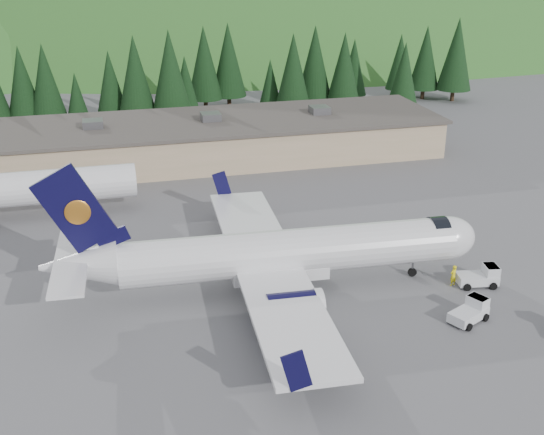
{
  "coord_description": "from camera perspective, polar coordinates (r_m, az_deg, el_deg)",
  "views": [
    {
      "loc": [
        -14.19,
        -48.68,
        27.1
      ],
      "look_at": [
        0.0,
        6.0,
        4.0
      ],
      "focal_mm": 45.0,
      "sensor_mm": 36.0,
      "label": 1
    }
  ],
  "objects": [
    {
      "name": "ground",
      "position": [
        57.5,
        1.51,
        -5.89
      ],
      "size": [
        600.0,
        600.0,
        0.0
      ],
      "primitive_type": "plane",
      "color": "#59595E"
    },
    {
      "name": "ramp_worker",
      "position": [
        59.45,
        14.93,
        -4.7
      ],
      "size": [
        0.79,
        0.65,
        1.85
      ],
      "primitive_type": "imported",
      "rotation": [
        0.0,
        0.0,
        3.5
      ],
      "color": "yellow",
      "rests_on": "ground"
    },
    {
      "name": "baggage_tug_b",
      "position": [
        60.19,
        17.07,
        -4.74
      ],
      "size": [
        3.58,
        2.48,
        1.79
      ],
      "rotation": [
        0.0,
        0.0,
        -0.17
      ],
      "color": "silver",
      "rests_on": "ground"
    },
    {
      "name": "airliner",
      "position": [
        55.85,
        0.48,
        -3.1
      ],
      "size": [
        36.19,
        33.93,
        12.02
      ],
      "rotation": [
        0.0,
        0.0,
        -0.05
      ],
      "color": "white",
      "rests_on": "ground"
    },
    {
      "name": "tree_line",
      "position": [
        111.18,
        -11.64,
        11.77
      ],
      "size": [
        114.45,
        19.57,
        13.91
      ],
      "color": "black",
      "rests_on": "ground"
    },
    {
      "name": "hills",
      "position": [
        286.72,
        0.21,
        -0.3
      ],
      "size": [
        614.0,
        330.0,
        300.0
      ],
      "color": "#27581F",
      "rests_on": "ground"
    },
    {
      "name": "terminal_building",
      "position": [
        90.54,
        -8.23,
        6.32
      ],
      "size": [
        71.0,
        17.0,
        6.1
      ],
      "color": "tan",
      "rests_on": "ground"
    },
    {
      "name": "baggage_tug_a",
      "position": [
        54.7,
        16.3,
        -7.52
      ],
      "size": [
        3.63,
        2.97,
        1.73
      ],
      "rotation": [
        0.0,
        0.0,
        0.45
      ],
      "color": "silver",
      "rests_on": "ground"
    }
  ]
}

